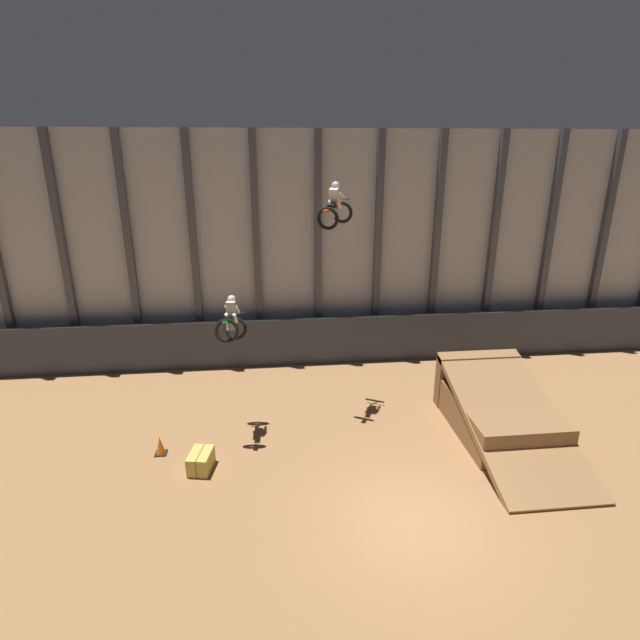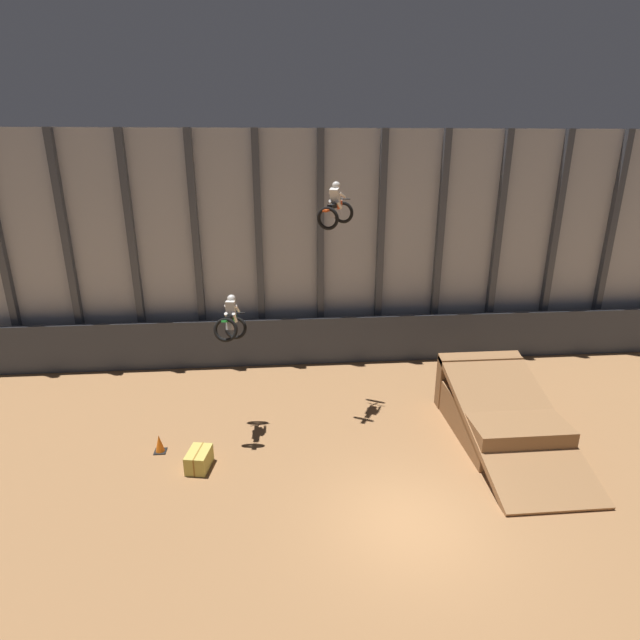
# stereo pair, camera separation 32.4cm
# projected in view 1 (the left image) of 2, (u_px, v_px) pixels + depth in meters

# --- Properties ---
(ground_plane) EXTENTS (60.00, 60.00, 0.00)m
(ground_plane) POSITION_uv_depth(u_px,v_px,m) (413.00, 522.00, 12.48)
(ground_plane) COLOR #996B42
(arena_back_wall) EXTENTS (32.00, 0.40, 9.59)m
(arena_back_wall) POSITION_uv_depth(u_px,v_px,m) (347.00, 249.00, 21.07)
(arena_back_wall) COLOR #A3A8B2
(arena_back_wall) RESTS_ON ground_plane
(lower_barrier) EXTENTS (31.36, 0.20, 2.06)m
(lower_barrier) POSITION_uv_depth(u_px,v_px,m) (349.00, 339.00, 21.52)
(lower_barrier) COLOR #383D47
(lower_barrier) RESTS_ON ground_plane
(dirt_ramp) EXTENTS (2.93, 6.08, 2.08)m
(dirt_ramp) POSITION_uv_depth(u_px,v_px,m) (497.00, 410.00, 16.44)
(dirt_ramp) COLOR olive
(dirt_ramp) RESTS_ON ground_plane
(rider_bike_left_air) EXTENTS (0.94, 1.74, 1.63)m
(rider_bike_left_air) POSITION_uv_depth(u_px,v_px,m) (231.00, 322.00, 15.42)
(rider_bike_left_air) COLOR black
(rider_bike_right_air) EXTENTS (1.35, 1.75, 1.45)m
(rider_bike_right_air) POSITION_uv_depth(u_px,v_px,m) (335.00, 208.00, 16.15)
(rider_bike_right_air) COLOR black
(traffic_cone_near_ramp) EXTENTS (0.36, 0.36, 0.58)m
(traffic_cone_near_ramp) POSITION_uv_depth(u_px,v_px,m) (160.00, 446.00, 15.18)
(traffic_cone_near_ramp) COLOR black
(traffic_cone_near_ramp) RESTS_ON ground_plane
(hay_bale_trackside) EXTENTS (0.75, 0.99, 0.57)m
(hay_bale_trackside) POSITION_uv_depth(u_px,v_px,m) (201.00, 461.00, 14.45)
(hay_bale_trackside) COLOR #CCB751
(hay_bale_trackside) RESTS_ON ground_plane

